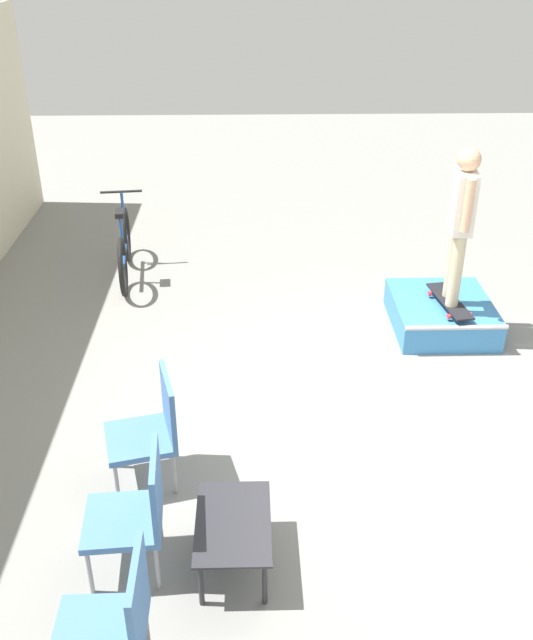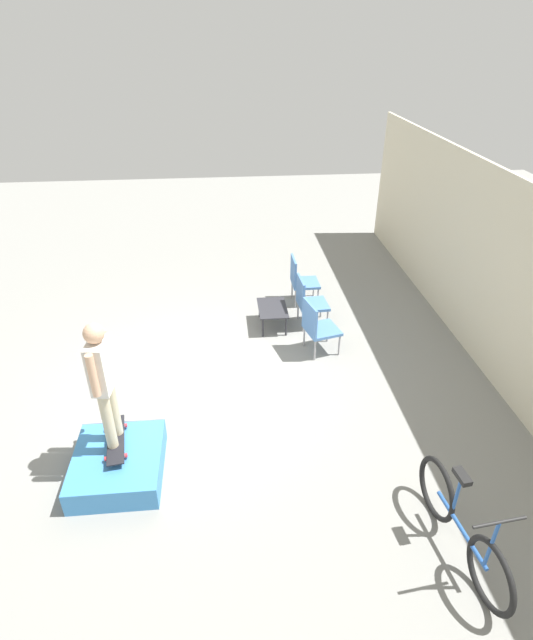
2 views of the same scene
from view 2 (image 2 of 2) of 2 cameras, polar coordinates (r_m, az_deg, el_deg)
The scene contains 10 objects.
ground_plane at distance 7.87m, azimuth -7.36°, elevation -6.86°, with size 24.00×24.00×0.00m, color gray.
house_wall_back at distance 8.14m, azimuth 25.19°, elevation 3.98°, with size 12.00×0.06×3.00m.
skate_ramp_box at distance 6.57m, azimuth -16.54°, elevation -15.45°, with size 1.20×1.05×0.34m.
skateboard_on_ramp at distance 6.52m, azimuth -16.83°, elevation -12.94°, with size 0.87×0.34×0.07m.
person_skater at distance 5.91m, azimuth -18.23°, elevation -6.09°, with size 0.57×0.24×1.63m.
coffee_table at distance 8.98m, azimuth 0.69°, elevation 1.17°, with size 0.79×0.51×0.39m.
patio_chair_left at distance 9.75m, azimuth 3.90°, elevation 4.75°, with size 0.53×0.53×0.94m.
patio_chair_center at distance 8.98m, azimuth 4.76°, elevation 2.30°, with size 0.56×0.56×0.94m.
patio_chair_right at distance 8.22m, azimuth 5.80°, elevation -0.64°, with size 0.63×0.63×0.94m.
bicycle at distance 5.82m, azimuth 21.39°, elevation -21.16°, with size 1.73×0.52×0.99m.
Camera 2 is at (6.25, 0.41, 4.76)m, focal length 28.00 mm.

